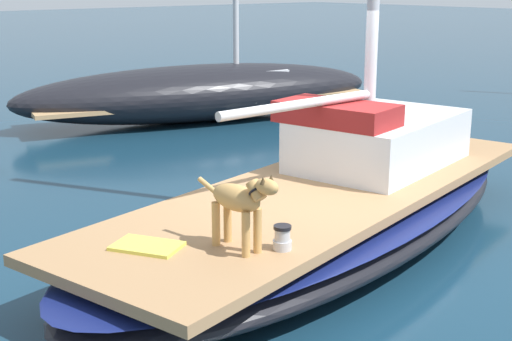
{
  "coord_description": "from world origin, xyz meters",
  "views": [
    {
      "loc": [
        5.19,
        -5.43,
        2.84
      ],
      "look_at": [
        0.0,
        -1.0,
        1.01
      ],
      "focal_mm": 50.23,
      "sensor_mm": 36.0,
      "label": 1
    }
  ],
  "objects_px": {
    "sailboat_main": "(325,214)",
    "deck_winch": "(282,238)",
    "moored_boat_port_side": "(201,91)",
    "deck_towel": "(147,246)",
    "dog_tan": "(240,202)"
  },
  "relations": [
    {
      "from": "deck_winch",
      "to": "deck_towel",
      "type": "height_order",
      "value": "deck_winch"
    },
    {
      "from": "sailboat_main",
      "to": "moored_boat_port_side",
      "type": "relative_size",
      "value": 0.95
    },
    {
      "from": "sailboat_main",
      "to": "moored_boat_port_side",
      "type": "distance_m",
      "value": 7.42
    },
    {
      "from": "deck_winch",
      "to": "deck_towel",
      "type": "xyz_separation_m",
      "value": [
        -0.76,
        -0.84,
        -0.08
      ]
    },
    {
      "from": "deck_towel",
      "to": "dog_tan",
      "type": "bearing_deg",
      "value": 45.68
    },
    {
      "from": "deck_towel",
      "to": "deck_winch",
      "type": "bearing_deg",
      "value": 47.71
    },
    {
      "from": "deck_winch",
      "to": "deck_towel",
      "type": "distance_m",
      "value": 1.14
    },
    {
      "from": "sailboat_main",
      "to": "deck_winch",
      "type": "xyz_separation_m",
      "value": [
        1.08,
        -1.63,
        0.42
      ]
    },
    {
      "from": "deck_winch",
      "to": "moored_boat_port_side",
      "type": "relative_size",
      "value": 0.03
    },
    {
      "from": "sailboat_main",
      "to": "deck_towel",
      "type": "relative_size",
      "value": 13.57
    },
    {
      "from": "deck_winch",
      "to": "deck_towel",
      "type": "relative_size",
      "value": 0.38
    },
    {
      "from": "deck_towel",
      "to": "moored_boat_port_side",
      "type": "distance_m",
      "value": 9.02
    },
    {
      "from": "sailboat_main",
      "to": "deck_winch",
      "type": "relative_size",
      "value": 36.19
    },
    {
      "from": "sailboat_main",
      "to": "deck_winch",
      "type": "height_order",
      "value": "deck_winch"
    },
    {
      "from": "moored_boat_port_side",
      "to": "sailboat_main",
      "type": "bearing_deg",
      "value": -25.76
    }
  ]
}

